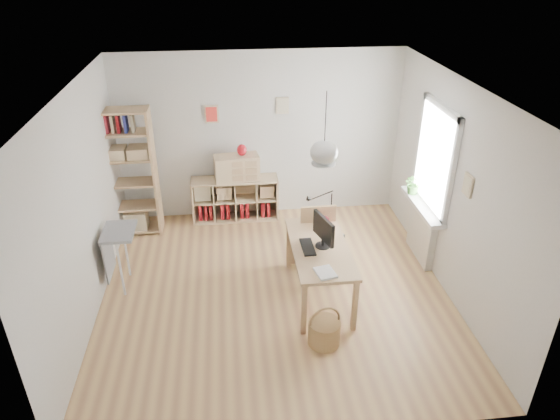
{
  "coord_description": "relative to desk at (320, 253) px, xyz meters",
  "views": [
    {
      "loc": [
        -0.52,
        -5.31,
        4.09
      ],
      "look_at": [
        0.1,
        0.3,
        1.05
      ],
      "focal_mm": 32.0,
      "sensor_mm": 36.0,
      "label": 1
    }
  ],
  "objects": [
    {
      "name": "keyboard",
      "position": [
        -0.16,
        -0.01,
        0.1
      ],
      "size": [
        0.16,
        0.4,
        0.02
      ],
      "primitive_type": "cube",
      "rotation": [
        0.0,
        0.0,
        0.02
      ],
      "color": "black",
      "rests_on": "desk"
    },
    {
      "name": "cube_shelf",
      "position": [
        -1.02,
        2.23,
        -0.36
      ],
      "size": [
        1.4,
        0.38,
        0.72
      ],
      "color": "#CDAC87",
      "rests_on": "ground"
    },
    {
      "name": "windowsill",
      "position": [
        1.59,
        0.75,
        0.17
      ],
      "size": [
        0.22,
        1.2,
        0.06
      ],
      "primitive_type": "cube",
      "color": "white",
      "rests_on": "radiator"
    },
    {
      "name": "ground",
      "position": [
        -0.55,
        0.15,
        -0.66
      ],
      "size": [
        4.5,
        4.5,
        0.0
      ],
      "primitive_type": "plane",
      "color": "tan",
      "rests_on": "ground"
    },
    {
      "name": "yarn_ball",
      "position": [
        0.15,
        0.5,
        0.16
      ],
      "size": [
        0.14,
        0.14,
        0.14
      ],
      "primitive_type": "sphere",
      "color": "#500A0F",
      "rests_on": "desk"
    },
    {
      "name": "paper_tray",
      "position": [
        -0.04,
        -0.58,
        0.11
      ],
      "size": [
        0.26,
        0.29,
        0.03
      ],
      "primitive_type": "cube",
      "rotation": [
        0.0,
        0.0,
        0.21
      ],
      "color": "white",
      "rests_on": "desk"
    },
    {
      "name": "tall_bookshelf",
      "position": [
        -2.59,
        1.95,
        0.43
      ],
      "size": [
        0.8,
        0.38,
        2.0
      ],
      "color": "tan",
      "rests_on": "ground"
    },
    {
      "name": "red_vase",
      "position": [
        -0.86,
        2.19,
        0.56
      ],
      "size": [
        0.15,
        0.15,
        0.19
      ],
      "primitive_type": "ellipsoid",
      "color": "maroon",
      "rests_on": "drawer_chest"
    },
    {
      "name": "chair",
      "position": [
        0.09,
        0.46,
        -0.09
      ],
      "size": [
        0.49,
        0.49,
        0.99
      ],
      "rotation": [
        0.0,
        0.0,
        0.02
      ],
      "color": "gray",
      "rests_on": "ground"
    },
    {
      "name": "wicker_basket",
      "position": [
        -0.09,
        -0.89,
        -0.49
      ],
      "size": [
        0.37,
        0.37,
        0.51
      ],
      "rotation": [
        0.0,
        0.0,
        0.19
      ],
      "color": "olive",
      "rests_on": "ground"
    },
    {
      "name": "window_unit",
      "position": [
        1.68,
        0.75,
        0.89
      ],
      "size": [
        0.07,
        1.16,
        1.46
      ],
      "color": "white",
      "rests_on": "ground"
    },
    {
      "name": "desk",
      "position": [
        0.0,
        0.0,
        0.0
      ],
      "size": [
        0.7,
        1.5,
        0.75
      ],
      "color": "tan",
      "rests_on": "ground"
    },
    {
      "name": "drawer_chest",
      "position": [
        -0.95,
        2.19,
        0.26
      ],
      "size": [
        0.73,
        0.4,
        0.4
      ],
      "primitive_type": "cube",
      "rotation": [
        0.0,
        0.0,
        0.11
      ],
      "color": "#CDAC87",
      "rests_on": "cube_shelf"
    },
    {
      "name": "radiator",
      "position": [
        1.64,
        0.75,
        -0.26
      ],
      "size": [
        0.1,
        0.8,
        0.8
      ],
      "primitive_type": "cube",
      "color": "silver",
      "rests_on": "ground"
    },
    {
      "name": "potted_plant",
      "position": [
        1.57,
        1.1,
        0.36
      ],
      "size": [
        0.3,
        0.26,
        0.31
      ],
      "primitive_type": "imported",
      "rotation": [
        0.0,
        0.0,
        -0.1
      ],
      "color": "#376C28",
      "rests_on": "windowsill"
    },
    {
      "name": "side_table",
      "position": [
        -2.59,
        0.5,
        0.01
      ],
      "size": [
        0.4,
        0.55,
        0.85
      ],
      "color": "gray",
      "rests_on": "ground"
    },
    {
      "name": "room_shell",
      "position": [
        -0.0,
        0.0,
        1.34
      ],
      "size": [
        4.5,
        4.5,
        4.5
      ],
      "color": "silver",
      "rests_on": "ground"
    },
    {
      "name": "storage_chest",
      "position": [
        0.27,
        1.15,
        -0.48
      ],
      "size": [
        0.68,
        0.72,
        0.54
      ],
      "rotation": [
        0.0,
        0.0,
        0.35
      ],
      "color": "beige",
      "rests_on": "ground"
    },
    {
      "name": "monitor",
      "position": [
        0.04,
        -0.0,
        0.32
      ],
      "size": [
        0.19,
        0.46,
        0.41
      ],
      "rotation": [
        0.0,
        0.0,
        0.3
      ],
      "color": "black",
      "rests_on": "desk"
    },
    {
      "name": "task_lamp",
      "position": [
        0.08,
        0.62,
        0.37
      ],
      "size": [
        0.39,
        0.14,
        0.41
      ],
      "color": "black",
      "rests_on": "desk"
    }
  ]
}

